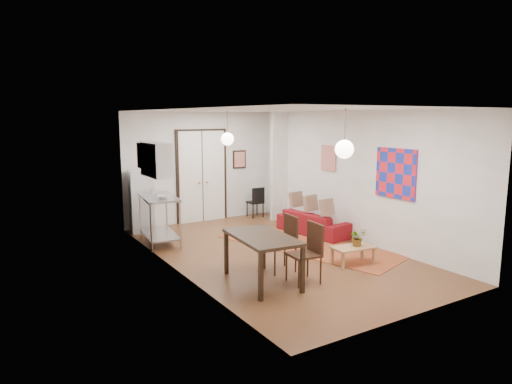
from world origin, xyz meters
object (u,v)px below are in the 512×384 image
dining_table (262,241)px  dining_chair_near (277,238)px  coffee_table (353,249)px  kitchen_counter (159,212)px  fridge (141,201)px  black_side_chair (254,199)px  sofa (314,223)px  dining_chair_far (300,247)px

dining_table → dining_chair_near: size_ratio=1.53×
coffee_table → dining_chair_near: 1.50m
coffee_table → kitchen_counter: bearing=128.0°
dining_chair_near → kitchen_counter: bearing=-150.7°
fridge → dining_chair_near: size_ratio=1.49×
dining_table → dining_chair_near: 0.76m
black_side_chair → sofa: bearing=95.5°
fridge → black_side_chair: fridge is taller
black_side_chair → coffee_table: bearing=83.0°
kitchen_counter → fridge: size_ratio=0.97×
dining_chair_far → black_side_chair: 5.16m
kitchen_counter → dining_chair_far: size_ratio=1.44×
coffee_table → kitchen_counter: 4.25m
sofa → coffee_table: size_ratio=2.23×
fridge → dining_chair_near: fridge is taller
dining_table → dining_chair_far: bearing=-22.4°
dining_table → sofa: bearing=37.2°
coffee_table → fridge: fridge is taller
sofa → kitchen_counter: bearing=63.6°
kitchen_counter → dining_chair_near: (1.23, -2.80, -0.12)m
dining_table → fridge: bearing=98.2°
kitchen_counter → dining_chair_near: kitchen_counter is taller
fridge → black_side_chair: (3.21, 0.08, -0.26)m
kitchen_counter → black_side_chair: size_ratio=1.73×
coffee_table → dining_table: dining_table is taller
kitchen_counter → black_side_chair: kitchen_counter is taller
dining_chair_near → dining_table: bearing=-47.4°
fridge → dining_table: (0.64, -4.44, -0.03)m
fridge → dining_table: 4.49m
sofa → fridge: bearing=47.8°
dining_chair_near → sofa: bearing=132.8°
sofa → dining_table: size_ratio=1.20×
sofa → dining_chair_far: bearing=129.2°
fridge → dining_chair_far: bearing=-67.2°
dining_table → black_side_chair: (2.57, 4.52, -0.24)m
fridge → black_side_chair: size_ratio=1.78×
sofa → black_side_chair: bearing=-2.8°
kitchen_counter → dining_chair_near: bearing=-58.3°
coffee_table → fridge: size_ratio=0.55×
fridge → coffee_table: bearing=-52.0°
dining_chair_near → dining_chair_far: size_ratio=1.00×
sofa → dining_chair_far: dining_chair_far is taller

